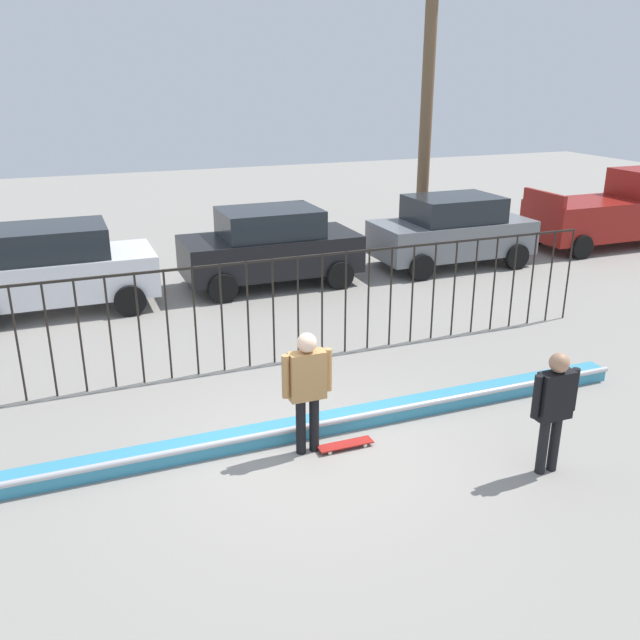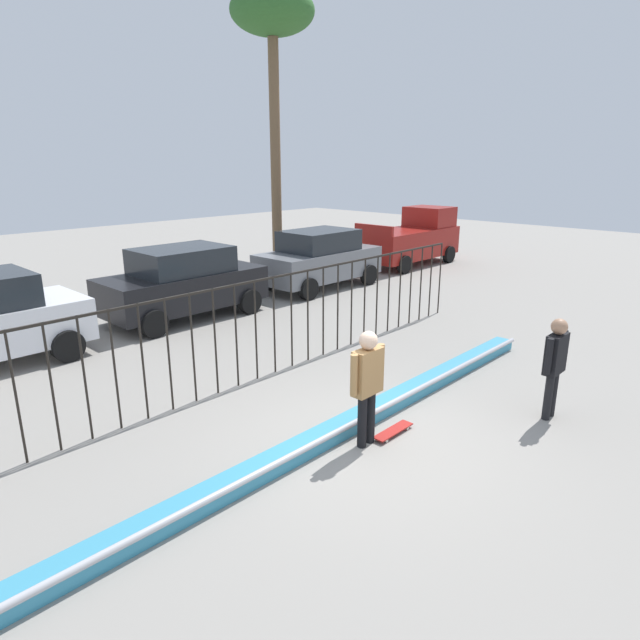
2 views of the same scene
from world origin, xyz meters
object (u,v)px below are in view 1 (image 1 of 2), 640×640
parked_car_gray (452,231)px  parked_car_white (53,268)px  pickup_truck (610,212)px  skateboard (345,444)px  skateboarder (307,382)px  parked_car_black (270,246)px  camera_operator (554,402)px

parked_car_gray → parked_car_white: bearing=-179.3°
parked_car_white → pickup_truck: pickup_truck is taller
parked_car_gray → skateboard: bearing=-129.4°
skateboarder → parked_car_white: size_ratio=0.41×
pickup_truck → skateboard: bearing=-143.6°
parked_car_white → parked_car_black: (5.01, 0.13, 0.00)m
skateboarder → camera_operator: bearing=-21.2°
skateboard → camera_operator: size_ratio=0.47×
skateboard → parked_car_white: size_ratio=0.19×
parked_car_white → parked_car_black: bearing=2.5°
camera_operator → pickup_truck: (9.97, 9.53, 0.02)m
parked_car_white → skateboard: bearing=-64.3°
camera_operator → parked_car_black: size_ratio=0.39×
camera_operator → parked_car_black: parked_car_black is taller
skateboard → parked_car_gray: bearing=43.6°
skateboard → pickup_truck: 14.65m
skateboard → parked_car_black: 8.10m
camera_operator → parked_car_white: 10.97m
skateboard → parked_car_black: (1.42, 7.92, 0.91)m
skateboarder → parked_car_gray: 10.45m
parked_car_white → pickup_truck: (15.80, 0.24, 0.06)m
skateboard → parked_car_white: parked_car_white is taller
parked_car_white → parked_car_gray: size_ratio=1.00×
camera_operator → parked_car_gray: 10.27m
skateboarder → parked_car_gray: size_ratio=0.41×
camera_operator → parked_car_gray: bearing=-92.7°
skateboarder → skateboard: (0.52, -0.12, -1.00)m
skateboarder → pickup_truck: bearing=41.1°
skateboard → parked_car_gray: 10.24m
skateboarder → parked_car_white: 8.26m
parked_car_gray → parked_car_black: bearing=179.4°
skateboard → parked_car_black: bearing=73.4°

